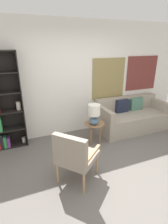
{
  "coord_description": "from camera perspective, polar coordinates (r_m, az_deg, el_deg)",
  "views": [
    {
      "loc": [
        -1.27,
        -1.97,
        2.15
      ],
      "look_at": [
        -0.06,
        1.03,
        0.9
      ],
      "focal_mm": 28.0,
      "sensor_mm": 36.0,
      "label": 1
    }
  ],
  "objects": [
    {
      "name": "armchair",
      "position": [
        2.83,
        -3.14,
        -13.65
      ],
      "size": [
        0.82,
        0.82,
        0.92
      ],
      "color": "tan",
      "rests_on": "ground_plane"
    },
    {
      "name": "table_lamp",
      "position": [
        3.76,
        3.28,
        -0.5
      ],
      "size": [
        0.27,
        0.27,
        0.46
      ],
      "color": "slate",
      "rests_on": "side_table"
    },
    {
      "name": "ground_plane",
      "position": [
        3.18,
        8.57,
        -21.66
      ],
      "size": [
        14.0,
        14.0,
        0.0
      ],
      "primitive_type": "plane",
      "color": "#66605B"
    },
    {
      "name": "couch",
      "position": [
        4.87,
        15.07,
        -1.66
      ],
      "size": [
        1.84,
        0.86,
        0.83
      ],
      "color": "#9E9384",
      "rests_on": "ground_plane"
    },
    {
      "name": "side_table",
      "position": [
        3.96,
        3.44,
        -4.39
      ],
      "size": [
        0.45,
        0.45,
        0.51
      ],
      "color": "#99704C",
      "rests_on": "ground_plane"
    },
    {
      "name": "wall_back",
      "position": [
        4.29,
        -3.69,
        10.34
      ],
      "size": [
        6.4,
        0.08,
        2.7
      ],
      "color": "white",
      "rests_on": "ground_plane"
    }
  ]
}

